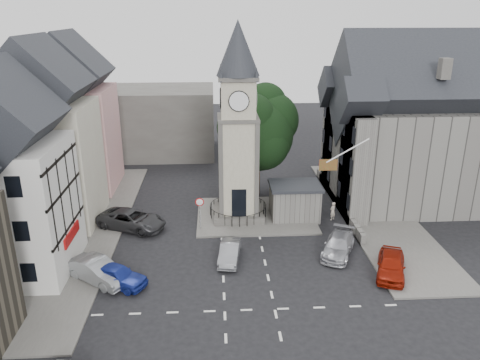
{
  "coord_description": "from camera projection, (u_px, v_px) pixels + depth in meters",
  "views": [
    {
      "loc": [
        -1.89,
        -29.02,
        16.87
      ],
      "look_at": [
        -0.0,
        5.0,
        4.46
      ],
      "focal_mm": 35.0,
      "sensor_mm": 36.0,
      "label": 1
    }
  ],
  "objects": [
    {
      "name": "ground",
      "position": [
        244.0,
        263.0,
        33.1
      ],
      "size": [
        120.0,
        120.0,
        0.0
      ],
      "primitive_type": "plane",
      "color": "black",
      "rests_on": "ground"
    },
    {
      "name": "pavement_west",
      "position": [
        86.0,
        229.0,
        38.05
      ],
      "size": [
        6.0,
        30.0,
        0.14
      ],
      "primitive_type": "cube",
      "color": "#595651",
      "rests_on": "ground"
    },
    {
      "name": "pavement_east",
      "position": [
        374.0,
        213.0,
        41.2
      ],
      "size": [
        6.0,
        26.0,
        0.14
      ],
      "primitive_type": "cube",
      "color": "#595651",
      "rests_on": "ground"
    },
    {
      "name": "central_island",
      "position": [
        255.0,
        215.0,
        40.65
      ],
      "size": [
        10.0,
        8.0,
        0.16
      ],
      "primitive_type": "cube",
      "color": "#595651",
      "rests_on": "ground"
    },
    {
      "name": "road_markings",
      "position": [
        250.0,
        310.0,
        27.93
      ],
      "size": [
        20.0,
        8.0,
        0.01
      ],
      "primitive_type": "cube",
      "color": "silver",
      "rests_on": "ground"
    },
    {
      "name": "clock_tower",
      "position": [
        238.0,
        125.0,
        37.81
      ],
      "size": [
        4.86,
        4.86,
        16.25
      ],
      "color": "#4C4944",
      "rests_on": "ground"
    },
    {
      "name": "stone_shelter",
      "position": [
        295.0,
        201.0,
        39.85
      ],
      "size": [
        4.3,
        3.3,
        3.08
      ],
      "color": "#625F5B",
      "rests_on": "ground"
    },
    {
      "name": "town_tree",
      "position": [
        257.0,
        124.0,
        43.01
      ],
      "size": [
        7.2,
        7.2,
        10.8
      ],
      "color": "black",
      "rests_on": "ground"
    },
    {
      "name": "warning_sign_post",
      "position": [
        200.0,
        207.0,
        37.33
      ],
      "size": [
        0.7,
        0.19,
        2.85
      ],
      "color": "black",
      "rests_on": "ground"
    },
    {
      "name": "terrace_pink",
      "position": [
        73.0,
        123.0,
        45.05
      ],
      "size": [
        8.1,
        7.6,
        12.8
      ],
      "color": "#DE9F98",
      "rests_on": "ground"
    },
    {
      "name": "terrace_cream",
      "position": [
        46.0,
        146.0,
        37.54
      ],
      "size": [
        8.1,
        7.6,
        12.8
      ],
      "color": "beige",
      "rests_on": "ground"
    },
    {
      "name": "terrace_tudor",
      "position": [
        5.0,
        186.0,
        30.17
      ],
      "size": [
        8.1,
        7.6,
        12.0
      ],
      "color": "silver",
      "rests_on": "ground"
    },
    {
      "name": "backdrop_west",
      "position": [
        132.0,
        121.0,
        57.37
      ],
      "size": [
        20.0,
        10.0,
        8.0
      ],
      "primitive_type": "cube",
      "color": "#4C4944",
      "rests_on": "ground"
    },
    {
      "name": "east_building",
      "position": [
        409.0,
        135.0,
        42.08
      ],
      "size": [
        14.4,
        11.4,
        12.6
      ],
      "color": "#625F5B",
      "rests_on": "ground"
    },
    {
      "name": "east_boundary_wall",
      "position": [
        337.0,
        201.0,
        42.8
      ],
      "size": [
        0.4,
        16.0,
        0.9
      ],
      "primitive_type": "cube",
      "color": "#625F5B",
      "rests_on": "ground"
    },
    {
      "name": "flagpole",
      "position": [
        348.0,
        151.0,
        34.87
      ],
      "size": [
        3.68,
        0.1,
        2.74
      ],
      "color": "white",
      "rests_on": "ground"
    },
    {
      "name": "car_west_blue",
      "position": [
        116.0,
        275.0,
        30.25
      ],
      "size": [
        4.54,
        3.4,
        1.44
      ],
      "primitive_type": "imported",
      "rotation": [
        0.0,
        0.0,
        1.11
      ],
      "color": "navy",
      "rests_on": "ground"
    },
    {
      "name": "car_west_silver",
      "position": [
        98.0,
        271.0,
        30.66
      ],
      "size": [
        4.78,
        4.12,
        1.56
      ],
      "primitive_type": "imported",
      "rotation": [
        0.0,
        0.0,
        0.94
      ],
      "color": "gray",
      "rests_on": "ground"
    },
    {
      "name": "car_west_grey",
      "position": [
        132.0,
        220.0,
        38.11
      ],
      "size": [
        6.22,
        4.63,
        1.57
      ],
      "primitive_type": "imported",
      "rotation": [
        0.0,
        0.0,
        1.16
      ],
      "color": "#2F2F31",
      "rests_on": "ground"
    },
    {
      "name": "car_island_silver",
      "position": [
        230.0,
        252.0,
        33.3
      ],
      "size": [
        1.86,
        3.97,
        1.26
      ],
      "primitive_type": "imported",
      "rotation": [
        0.0,
        0.0,
        -0.14
      ],
      "color": "gray",
      "rests_on": "ground"
    },
    {
      "name": "car_island_east",
      "position": [
        338.0,
        245.0,
        34.18
      ],
      "size": [
        3.69,
        5.05,
        1.36
      ],
      "primitive_type": "imported",
      "rotation": [
        0.0,
        0.0,
        -0.43
      ],
      "color": "#A2A3AA",
      "rests_on": "ground"
    },
    {
      "name": "car_east_red",
      "position": [
        391.0,
        265.0,
        31.42
      ],
      "size": [
        3.25,
        4.79,
        1.51
      ],
      "primitive_type": "imported",
      "rotation": [
        0.0,
        0.0,
        -0.36
      ],
      "color": "maroon",
      "rests_on": "ground"
    },
    {
      "name": "pedestrian",
      "position": [
        333.0,
        211.0,
        39.7
      ],
      "size": [
        0.7,
        0.66,
        1.61
      ],
      "primitive_type": "imported",
      "rotation": [
        0.0,
        0.0,
        3.8
      ],
      "color": "beige",
      "rests_on": "ground"
    }
  ]
}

